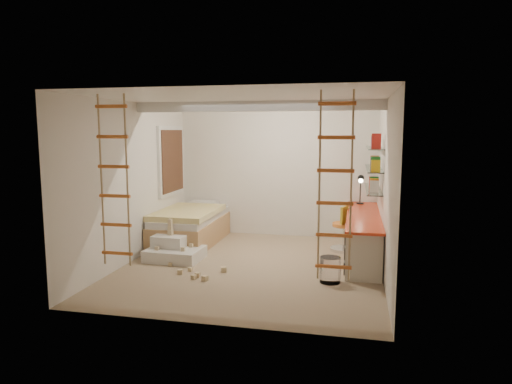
% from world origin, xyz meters
% --- Properties ---
extents(floor, '(4.50, 4.50, 0.00)m').
position_xyz_m(floor, '(0.00, 0.00, 0.00)').
color(floor, tan).
rests_on(floor, ground).
extents(ceiling_beam, '(4.00, 0.18, 0.16)m').
position_xyz_m(ceiling_beam, '(0.00, 0.30, 2.52)').
color(ceiling_beam, white).
rests_on(ceiling_beam, ceiling).
extents(window_frame, '(0.06, 1.15, 1.35)m').
position_xyz_m(window_frame, '(-1.97, 1.50, 1.55)').
color(window_frame, white).
rests_on(window_frame, wall_left).
extents(window_blind, '(0.02, 1.00, 1.20)m').
position_xyz_m(window_blind, '(-1.93, 1.50, 1.55)').
color(window_blind, '#4C2D1E').
rests_on(window_blind, window_frame).
extents(rope_ladder_left, '(0.41, 0.04, 2.13)m').
position_xyz_m(rope_ladder_left, '(-1.35, -1.75, 1.52)').
color(rope_ladder_left, orange).
rests_on(rope_ladder_left, ceiling).
extents(rope_ladder_right, '(0.41, 0.04, 2.13)m').
position_xyz_m(rope_ladder_right, '(1.35, -1.75, 1.52)').
color(rope_ladder_right, '#CA5722').
rests_on(rope_ladder_right, ceiling).
extents(waste_bin, '(0.29, 0.29, 0.37)m').
position_xyz_m(waste_bin, '(1.26, -0.53, 0.18)').
color(waste_bin, white).
rests_on(waste_bin, floor).
extents(desk, '(0.56, 2.80, 0.75)m').
position_xyz_m(desk, '(1.72, 0.86, 0.40)').
color(desk, red).
rests_on(desk, floor).
extents(shelves, '(0.25, 1.80, 0.71)m').
position_xyz_m(shelves, '(1.87, 1.13, 1.50)').
color(shelves, white).
rests_on(shelves, wall_right).
extents(bed, '(1.02, 2.00, 0.69)m').
position_xyz_m(bed, '(-1.48, 1.23, 0.33)').
color(bed, '#AD7F51').
rests_on(bed, floor).
extents(task_lamp, '(0.14, 0.36, 0.57)m').
position_xyz_m(task_lamp, '(1.67, 1.82, 1.14)').
color(task_lamp, black).
rests_on(task_lamp, desk).
extents(swivel_chair, '(0.61, 0.61, 0.81)m').
position_xyz_m(swivel_chair, '(1.40, 1.27, 0.30)').
color(swivel_chair, orange).
rests_on(swivel_chair, floor).
extents(play_platform, '(0.91, 0.72, 0.39)m').
position_xyz_m(play_platform, '(-1.37, 0.10, 0.15)').
color(play_platform, silver).
rests_on(play_platform, floor).
extents(toy_blocks, '(1.28, 1.10, 0.66)m').
position_xyz_m(toy_blocks, '(-1.04, -0.27, 0.21)').
color(toy_blocks, '#CCB284').
rests_on(toy_blocks, floor).
extents(books, '(0.14, 0.70, 0.92)m').
position_xyz_m(books, '(1.87, 1.13, 1.58)').
color(books, white).
rests_on(books, shelves).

